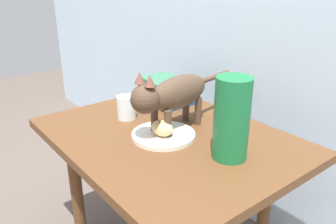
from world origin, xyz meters
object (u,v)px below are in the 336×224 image
at_px(book_stack, 165,91).
at_px(candle_jar, 127,109).
at_px(plate, 163,135).
at_px(side_table, 168,151).
at_px(cat, 173,94).
at_px(bread_roll, 162,128).
at_px(green_vase, 232,119).

height_order(book_stack, candle_jar, book_stack).
distance_m(plate, candle_jar, 0.21).
height_order(side_table, cat, cat).
bearing_deg(candle_jar, bread_roll, -0.96).
height_order(side_table, bread_roll, bread_roll).
bearing_deg(green_vase, side_table, -168.79).
xyz_separation_m(side_table, bread_roll, (0.02, -0.04, 0.10)).
xyz_separation_m(green_vase, candle_jar, (-0.43, -0.08, -0.08)).
distance_m(bread_roll, book_stack, 0.34).
bearing_deg(green_vase, candle_jar, -169.72).
height_order(side_table, book_stack, book_stack).
xyz_separation_m(bread_roll, cat, (-0.03, 0.06, 0.09)).
xyz_separation_m(cat, candle_jar, (-0.19, -0.06, -0.09)).
xyz_separation_m(plate, bread_roll, (0.01, -0.01, 0.03)).
distance_m(cat, green_vase, 0.24).
bearing_deg(cat, candle_jar, -163.11).
xyz_separation_m(side_table, book_stack, (-0.25, 0.18, 0.11)).
bearing_deg(candle_jar, book_stack, 102.19).
distance_m(side_table, plate, 0.08).
distance_m(plate, green_vase, 0.26).
height_order(bread_roll, book_stack, book_stack).
distance_m(bread_roll, green_vase, 0.24).
bearing_deg(book_stack, bread_roll, -39.38).
bearing_deg(side_table, bread_roll, -66.21).
distance_m(cat, book_stack, 0.30).
relative_size(cat, candle_jar, 5.60).
bearing_deg(side_table, candle_jar, -170.79).
xyz_separation_m(plate, cat, (-0.02, 0.05, 0.13)).
height_order(plate, candle_jar, candle_jar).
bearing_deg(plate, candle_jar, -177.64).
distance_m(plate, book_stack, 0.33).
relative_size(cat, book_stack, 2.15).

